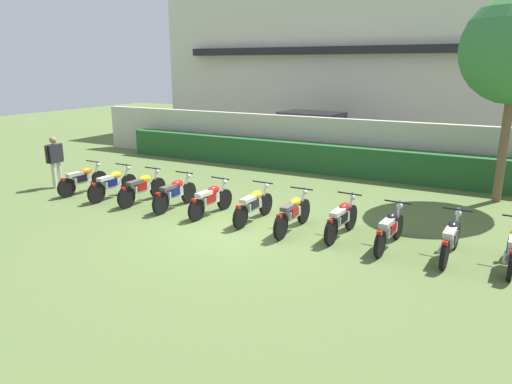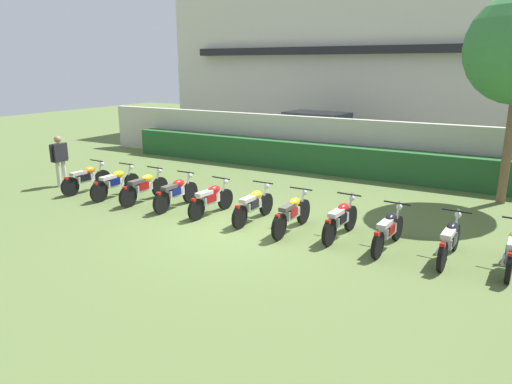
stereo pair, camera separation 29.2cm
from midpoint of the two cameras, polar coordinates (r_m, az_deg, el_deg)
ground at (r=11.58m, az=-3.09°, el=-4.63°), size 60.00×60.00×0.00m
building at (r=26.02m, az=16.23°, el=15.46°), size 24.24×6.50×8.65m
compound_wall at (r=18.18m, az=9.68°, el=5.68°), size 23.03×0.30×1.98m
hedge_row at (r=17.61m, az=8.88°, el=3.92°), size 18.42×0.70×1.08m
parked_car at (r=21.42m, az=6.63°, el=7.04°), size 4.68×2.48×1.89m
motorcycle_in_row_0 at (r=15.77m, az=-20.77°, el=1.45°), size 0.60×1.83×0.96m
motorcycle_in_row_1 at (r=14.89m, az=-17.52°, el=0.99°), size 0.60×1.93×0.96m
motorcycle_in_row_2 at (r=14.13m, az=-14.22°, el=0.50°), size 0.60×1.92×0.97m
motorcycle_in_row_3 at (r=13.37m, az=-10.43°, el=-0.12°), size 0.60×1.87×0.97m
motorcycle_in_row_4 at (r=12.66m, az=-6.19°, el=-0.86°), size 0.60×1.78×0.95m
motorcycle_in_row_5 at (r=12.06m, az=-1.01°, el=-1.56°), size 0.60×1.89×0.95m
motorcycle_in_row_6 at (r=11.38m, az=3.73°, el=-2.56°), size 0.60×1.97×0.97m
motorcycle_in_row_7 at (r=11.13m, az=9.59°, el=-3.18°), size 0.60×1.84×0.97m
motorcycle_in_row_8 at (r=10.71m, az=15.14°, el=-4.31°), size 0.60×1.88×0.94m
motorcycle_in_row_9 at (r=10.53m, az=21.81°, el=-5.21°), size 0.60×1.90×0.95m
inspector_person at (r=16.74m, az=-23.66°, el=3.85°), size 0.23×0.68×1.69m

